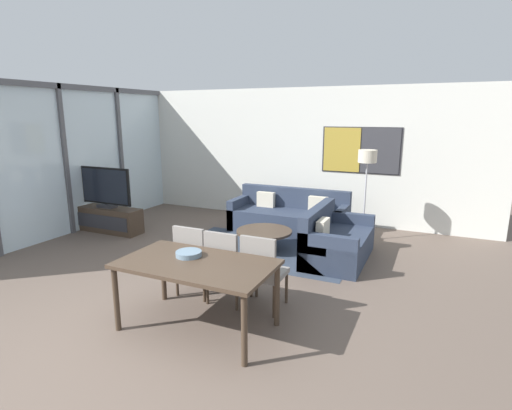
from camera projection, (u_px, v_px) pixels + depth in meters
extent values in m
plane|color=brown|center=(92.00, 358.00, 3.77)|extent=(24.00, 24.00, 0.00)
cube|color=silver|center=(295.00, 155.00, 8.58)|extent=(8.12, 0.06, 2.80)
cube|color=#2D2D33|center=(361.00, 150.00, 7.95)|extent=(1.55, 0.01, 0.92)
cube|color=#B29333|center=(342.00, 150.00, 8.10)|extent=(0.74, 0.02, 0.88)
cube|color=#38383D|center=(380.00, 151.00, 7.79)|extent=(0.74, 0.02, 0.88)
cube|color=silver|center=(64.00, 161.00, 7.46)|extent=(0.02, 5.77, 2.80)
cube|color=#515156|center=(58.00, 86.00, 7.15)|extent=(0.07, 5.77, 0.10)
cube|color=#515156|center=(66.00, 161.00, 7.45)|extent=(0.07, 0.08, 2.80)
cube|color=#515156|center=(121.00, 154.00, 8.73)|extent=(0.07, 0.08, 2.80)
cube|color=#333D4C|center=(264.00, 250.00, 6.78)|extent=(2.98, 1.72, 0.01)
cube|color=#423326|center=(108.00, 219.00, 7.82)|extent=(1.44, 0.40, 0.48)
cube|color=#2D2D33|center=(100.00, 222.00, 7.63)|extent=(1.32, 0.01, 0.27)
cube|color=#2D2D33|center=(107.00, 206.00, 7.76)|extent=(0.36, 0.20, 0.05)
cube|color=#2D2D33|center=(107.00, 203.00, 7.74)|extent=(0.06, 0.03, 0.08)
cube|color=black|center=(105.00, 186.00, 7.67)|extent=(1.19, 0.04, 0.71)
cube|color=black|center=(104.00, 186.00, 7.65)|extent=(1.11, 0.01, 0.64)
cube|color=#2D384C|center=(288.00, 222.00, 7.77)|extent=(2.25, 0.86, 0.42)
cube|color=#2D384C|center=(294.00, 208.00, 8.04)|extent=(2.25, 0.16, 0.82)
cube|color=#2D384C|center=(240.00, 212.00, 8.18)|extent=(0.14, 0.86, 0.60)
cube|color=#2D384C|center=(342.00, 223.00, 7.32)|extent=(0.14, 0.86, 0.60)
cube|color=beige|center=(266.00, 199.00, 8.06)|extent=(0.36, 0.12, 0.30)
cube|color=beige|center=(318.00, 204.00, 7.63)|extent=(0.36, 0.12, 0.30)
cube|color=#2D384C|center=(338.00, 247.00, 6.30)|extent=(0.86, 1.55, 0.42)
cube|color=#2D384C|center=(317.00, 232.00, 6.39)|extent=(0.16, 1.55, 0.82)
cube|color=#2D384C|center=(327.00, 255.00, 5.65)|extent=(0.86, 0.14, 0.60)
cube|color=#2D384C|center=(348.00, 230.00, 6.90)|extent=(0.86, 0.14, 0.60)
cube|color=beige|center=(323.00, 229.00, 5.98)|extent=(0.12, 0.36, 0.30)
cylinder|color=#423326|center=(264.00, 249.00, 6.78)|extent=(0.42, 0.42, 0.03)
cylinder|color=#423326|center=(264.00, 241.00, 6.75)|extent=(0.17, 0.17, 0.31)
cylinder|color=#423326|center=(264.00, 231.00, 6.71)|extent=(0.94, 0.94, 0.04)
cube|color=#423326|center=(196.00, 264.00, 4.16)|extent=(1.62, 0.92, 0.04)
cylinder|color=#423326|center=(116.00, 299.00, 4.19)|extent=(0.06, 0.06, 0.71)
cylinder|color=#423326|center=(244.00, 331.00, 3.58)|extent=(0.06, 0.06, 0.71)
cylinder|color=#423326|center=(163.00, 272.00, 4.90)|extent=(0.06, 0.06, 0.71)
cylinder|color=#423326|center=(277.00, 295.00, 4.29)|extent=(0.06, 0.06, 0.71)
cube|color=gray|center=(199.00, 261.00, 5.08)|extent=(0.46, 0.46, 0.06)
cube|color=gray|center=(189.00, 246.00, 4.84)|extent=(0.42, 0.05, 0.47)
cylinder|color=#423326|center=(177.00, 281.00, 5.03)|extent=(0.04, 0.04, 0.40)
cylinder|color=#423326|center=(204.00, 287.00, 4.87)|extent=(0.04, 0.04, 0.40)
cylinder|color=#423326|center=(195.00, 270.00, 5.39)|extent=(0.04, 0.04, 0.40)
cylinder|color=#423326|center=(220.00, 275.00, 5.22)|extent=(0.04, 0.04, 0.40)
cube|color=gray|center=(229.00, 268.00, 4.86)|extent=(0.46, 0.46, 0.06)
cube|color=gray|center=(221.00, 252.00, 4.62)|extent=(0.42, 0.05, 0.47)
cylinder|color=#423326|center=(207.00, 288.00, 4.82)|extent=(0.04, 0.04, 0.40)
cylinder|color=#423326|center=(237.00, 294.00, 4.65)|extent=(0.04, 0.04, 0.40)
cylinder|color=#423326|center=(223.00, 276.00, 5.17)|extent=(0.04, 0.04, 0.40)
cylinder|color=#423326|center=(251.00, 282.00, 5.01)|extent=(0.04, 0.04, 0.40)
cube|color=gray|center=(265.00, 273.00, 4.69)|extent=(0.46, 0.46, 0.06)
cube|color=gray|center=(258.00, 258.00, 4.45)|extent=(0.42, 0.05, 0.47)
cylinder|color=#423326|center=(242.00, 295.00, 4.65)|extent=(0.04, 0.04, 0.40)
cylinder|color=#423326|center=(274.00, 301.00, 4.49)|extent=(0.04, 0.04, 0.40)
cylinder|color=#423326|center=(257.00, 282.00, 5.00)|extent=(0.04, 0.04, 0.40)
cylinder|color=#423326|center=(286.00, 288.00, 4.84)|extent=(0.04, 0.04, 0.40)
cylinder|color=slate|center=(189.00, 254.00, 4.32)|extent=(0.28, 0.28, 0.06)
torus|color=slate|center=(189.00, 252.00, 4.32)|extent=(0.28, 0.28, 0.02)
cylinder|color=#2D2D33|center=(362.00, 240.00, 7.28)|extent=(0.28, 0.28, 0.02)
cylinder|color=#B7B7BC|center=(365.00, 202.00, 7.12)|extent=(0.03, 0.03, 1.41)
cylinder|color=beige|center=(368.00, 156.00, 6.94)|extent=(0.32, 0.32, 0.22)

